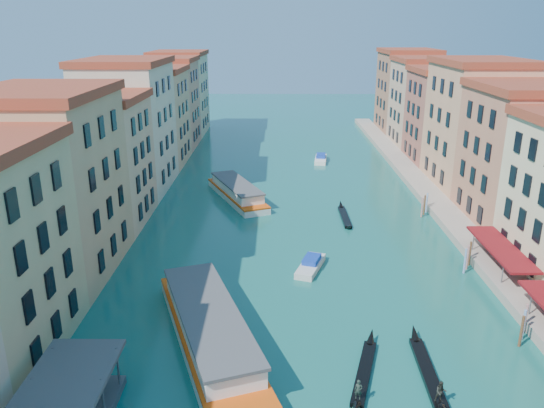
# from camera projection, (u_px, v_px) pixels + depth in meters

# --- Properties ---
(left_bank_palazzos) EXTENTS (12.80, 128.40, 21.00)m
(left_bank_palazzos) POSITION_uv_depth(u_px,v_px,m) (118.00, 138.00, 79.72)
(left_bank_palazzos) COLOR beige
(left_bank_palazzos) RESTS_ON ground
(right_bank_palazzos) EXTENTS (12.80, 128.40, 21.00)m
(right_bank_palazzos) POSITION_uv_depth(u_px,v_px,m) (490.00, 138.00, 79.59)
(right_bank_palazzos) COLOR #A44D3A
(right_bank_palazzos) RESTS_ON ground
(quay) EXTENTS (4.00, 140.00, 1.00)m
(quay) POSITION_uv_depth(u_px,v_px,m) (431.00, 196.00, 82.60)
(quay) COLOR #AC9E8B
(quay) RESTS_ON ground
(mooring_poles_right) EXTENTS (1.44, 54.24, 3.20)m
(mooring_poles_right) POSITION_uv_depth(u_px,v_px,m) (509.00, 310.00, 48.07)
(mooring_poles_right) COLOR brown
(mooring_poles_right) RESTS_ON ground
(vaporetto_near) EXTENTS (12.16, 22.50, 3.29)m
(vaporetto_near) POSITION_uv_depth(u_px,v_px,m) (209.00, 329.00, 44.67)
(vaporetto_near) COLOR white
(vaporetto_near) RESTS_ON ground
(vaporetto_far) EXTENTS (10.84, 18.00, 2.66)m
(vaporetto_far) POSITION_uv_depth(u_px,v_px,m) (237.00, 192.00, 82.74)
(vaporetto_far) COLOR white
(vaporetto_far) RESTS_ON ground
(gondola_fore) EXTENTS (3.80, 10.56, 2.15)m
(gondola_fore) POSITION_uv_depth(u_px,v_px,m) (364.00, 371.00, 41.13)
(gondola_fore) COLOR black
(gondola_fore) RESTS_ON ground
(gondola_right) EXTENTS (1.34, 11.42, 2.28)m
(gondola_right) POSITION_uv_depth(u_px,v_px,m) (428.00, 371.00, 40.94)
(gondola_right) COLOR black
(gondola_right) RESTS_ON ground
(gondola_far) EXTENTS (1.06, 10.68, 1.51)m
(gondola_far) POSITION_uv_depth(u_px,v_px,m) (344.00, 216.00, 74.77)
(gondola_far) COLOR black
(gondola_far) RESTS_ON ground
(motorboat_mid) EXTENTS (3.86, 6.52, 1.29)m
(motorboat_mid) POSITION_uv_depth(u_px,v_px,m) (311.00, 265.00, 59.06)
(motorboat_mid) COLOR silver
(motorboat_mid) RESTS_ON ground
(motorboat_far) EXTENTS (2.95, 7.05, 1.42)m
(motorboat_far) POSITION_uv_depth(u_px,v_px,m) (321.00, 159.00, 105.86)
(motorboat_far) COLOR white
(motorboat_far) RESTS_ON ground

